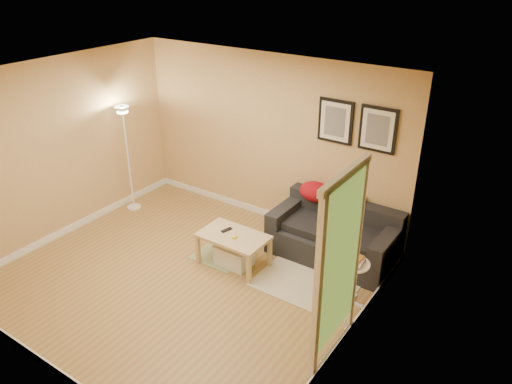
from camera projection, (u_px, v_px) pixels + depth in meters
floor at (185, 277)px, 6.51m from camera, size 4.50×4.50×0.00m
ceiling at (170, 80)px, 5.36m from camera, size 4.50×4.50×0.00m
wall_back at (269, 140)px, 7.42m from camera, size 4.50×0.00×4.50m
wall_front at (28, 267)px, 4.45m from camera, size 4.50×0.00×4.50m
wall_left at (61, 150)px, 7.07m from camera, size 0.00×4.00×4.00m
wall_right at (351, 244)px, 4.80m from camera, size 0.00×4.00×4.00m
baseboard_back at (268, 213)px, 7.96m from camera, size 4.50×0.02×0.10m
baseboard_front at (54, 369)px, 5.01m from camera, size 4.50×0.02×0.10m
baseboard_left at (76, 225)px, 7.62m from camera, size 0.02×4.00×0.10m
baseboard_right at (341, 342)px, 5.36m from camera, size 0.02×4.00×0.10m
sofa at (334, 233)px, 6.78m from camera, size 1.70×0.90×0.75m
red_throw at (315, 192)px, 7.04m from camera, size 0.48×0.36×0.28m
plaid_throw at (347, 198)px, 6.85m from camera, size 0.45×0.32×0.10m
framed_print_left at (336, 121)px, 6.64m from camera, size 0.50×0.04×0.60m
framed_print_right at (378, 129)px, 6.33m from camera, size 0.50×0.04×0.60m
area_rug at (304, 285)px, 6.34m from camera, size 1.25×0.85×0.01m
green_runner at (218, 257)px, 6.91m from camera, size 0.70×0.50×0.01m
coffee_table at (234, 250)px, 6.67m from camera, size 1.01×0.73×0.46m
remote_control at (227, 230)px, 6.67m from camera, size 0.09×0.17×0.02m
tape_roll at (234, 237)px, 6.50m from camera, size 0.07×0.07×0.03m
storage_bin at (234, 255)px, 6.70m from camera, size 0.48×0.35×0.30m
side_table at (352, 283)px, 5.90m from camera, size 0.38×0.38×0.58m
book_stack at (355, 260)px, 5.75m from camera, size 0.23×0.27×0.08m
floor_lamp at (129, 162)px, 7.88m from camera, size 0.23×0.23×1.75m
doorway at (338, 273)px, 4.84m from camera, size 0.12×1.01×2.13m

